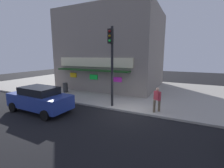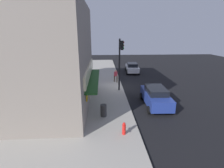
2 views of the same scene
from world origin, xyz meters
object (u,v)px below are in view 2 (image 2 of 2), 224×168
(traffic_light, at_px, (120,58))
(fire_hydrant, at_px, (124,129))
(trash_can, at_px, (104,110))
(parked_car_blue, at_px, (156,96))
(pedestrian, at_px, (116,75))
(parked_car_white, at_px, (132,68))

(traffic_light, distance_m, fire_hydrant, 9.11)
(trash_can, relative_size, parked_car_blue, 0.21)
(traffic_light, bearing_deg, parked_car_blue, -145.75)
(traffic_light, relative_size, trash_can, 5.97)
(pedestrian, distance_m, parked_car_white, 6.73)
(fire_hydrant, bearing_deg, parked_car_blue, -37.07)
(pedestrian, bearing_deg, parked_car_blue, -157.44)
(trash_can, bearing_deg, pedestrian, -10.13)
(parked_car_white, bearing_deg, fire_hydrant, 168.68)
(trash_can, bearing_deg, parked_car_white, -17.56)
(fire_hydrant, bearing_deg, traffic_light, -4.15)
(traffic_light, bearing_deg, trash_can, 162.71)
(trash_can, height_order, parked_car_white, parked_car_white)
(traffic_light, xyz_separation_m, fire_hydrant, (-8.52, 0.62, -3.15))
(parked_car_white, bearing_deg, parked_car_blue, 179.34)
(fire_hydrant, bearing_deg, parked_car_white, -11.32)
(fire_hydrant, relative_size, parked_car_white, 0.18)
(traffic_light, bearing_deg, pedestrian, 4.31)
(parked_car_white, relative_size, parked_car_blue, 0.99)
(pedestrian, bearing_deg, trash_can, 169.87)
(trash_can, bearing_deg, fire_hydrant, -152.94)
(fire_hydrant, xyz_separation_m, parked_car_white, (17.63, -3.53, 0.28))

